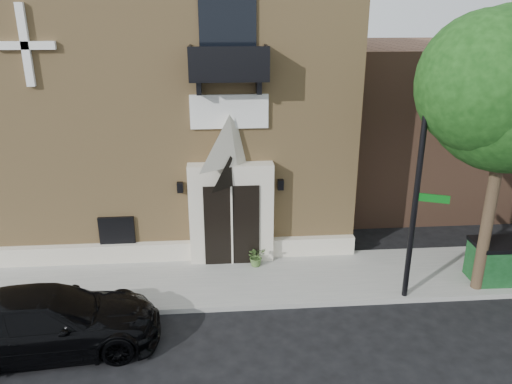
% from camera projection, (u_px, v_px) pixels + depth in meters
% --- Properties ---
extents(ground, '(120.00, 120.00, 0.00)m').
position_uv_depth(ground, '(272.00, 310.00, 13.65)').
color(ground, black).
rests_on(ground, ground).
extents(sidewalk, '(42.00, 3.00, 0.15)m').
position_uv_depth(sidewalk, '(300.00, 278.00, 15.10)').
color(sidewalk, gray).
rests_on(sidewalk, ground).
extents(church, '(12.20, 11.01, 9.30)m').
position_uv_depth(church, '(174.00, 94.00, 19.25)').
color(church, '#AA8450').
rests_on(church, ground).
extents(black_sedan, '(5.51, 2.76, 1.54)m').
position_uv_depth(black_sedan, '(46.00, 321.00, 11.83)').
color(black_sedan, black).
rests_on(black_sedan, ground).
extents(street_sign, '(0.86, 1.12, 5.76)m').
position_uv_depth(street_sign, '(416.00, 199.00, 13.07)').
color(street_sign, black).
rests_on(street_sign, sidewalk).
extents(fire_hydrant, '(0.41, 0.33, 0.72)m').
position_uv_depth(fire_hydrant, '(497.00, 274.00, 14.48)').
color(fire_hydrant, '#B7152F').
rests_on(fire_hydrant, sidewalk).
extents(dumpster, '(1.91, 1.11, 1.23)m').
position_uv_depth(dumpster, '(503.00, 261.00, 14.66)').
color(dumpster, '#0F3816').
rests_on(dumpster, sidewalk).
extents(planter, '(0.71, 0.66, 0.64)m').
position_uv_depth(planter, '(256.00, 256.00, 15.57)').
color(planter, '#4E7035').
rests_on(planter, sidewalk).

